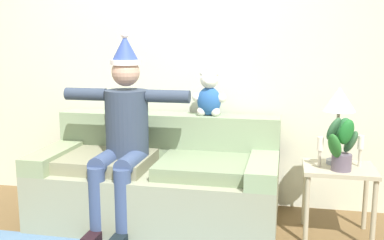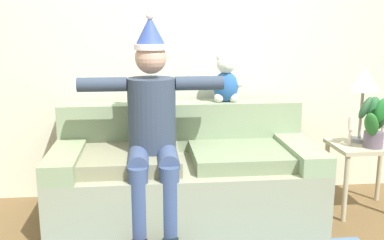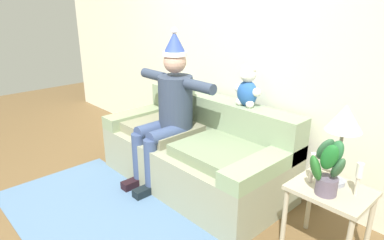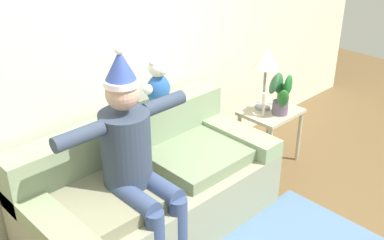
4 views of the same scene
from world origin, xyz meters
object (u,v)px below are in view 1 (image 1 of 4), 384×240
object	(u,v)px
potted_plant	(342,144)
candle_tall	(320,147)
person_seated	(123,129)
candle_short	(361,147)
side_table	(339,179)
couch	(159,180)
table_lamp	(339,103)
teddy_bear	(209,95)

from	to	relation	value
potted_plant	candle_tall	size ratio (longest dim) A/B	1.77
person_seated	candle_short	xyz separation A→B (m)	(1.77, 0.15, -0.08)
candle_tall	side_table	bearing A→B (deg)	7.89
side_table	potted_plant	xyz separation A→B (m)	(-0.00, -0.10, 0.29)
couch	candle_tall	xyz separation A→B (m)	(1.25, -0.08, 0.36)
person_seated	side_table	distance (m)	1.67
table_lamp	teddy_bear	bearing A→B (deg)	165.48
teddy_bear	table_lamp	bearing A→B (deg)	-14.52
table_lamp	candle_short	world-z (taller)	table_lamp
side_table	candle_short	world-z (taller)	candle_short
teddy_bear	table_lamp	size ratio (longest dim) A/B	0.66
couch	side_table	bearing A→B (deg)	-2.27
person_seated	candle_tall	xyz separation A→B (m)	(1.49, 0.09, -0.09)
teddy_bear	candle_short	size ratio (longest dim) A/B	1.64
candle_tall	candle_short	xyz separation A→B (m)	(0.29, 0.06, 0.01)
side_table	candle_tall	bearing A→B (deg)	-172.11
side_table	candle_tall	size ratio (longest dim) A/B	2.42
table_lamp	candle_tall	size ratio (longest dim) A/B	2.60
person_seated	table_lamp	size ratio (longest dim) A/B	2.63
couch	person_seated	world-z (taller)	person_seated
side_table	candle_short	bearing A→B (deg)	15.50
teddy_bear	table_lamp	xyz separation A→B (m)	(1.01, -0.26, 0.00)
couch	teddy_bear	xyz separation A→B (m)	(0.36, 0.29, 0.67)
potted_plant	candle_short	distance (m)	0.21
teddy_bear	side_table	bearing A→B (deg)	-18.56
teddy_bear	candle_tall	distance (m)	1.01
table_lamp	potted_plant	world-z (taller)	table_lamp
table_lamp	couch	bearing A→B (deg)	-178.80
side_table	potted_plant	distance (m)	0.30
couch	table_lamp	world-z (taller)	table_lamp
side_table	table_lamp	xyz separation A→B (m)	(-0.02, 0.08, 0.55)
person_seated	table_lamp	xyz separation A→B (m)	(1.61, 0.19, 0.23)
couch	potted_plant	world-z (taller)	potted_plant
person_seated	potted_plant	size ratio (longest dim) A/B	3.88
table_lamp	potted_plant	xyz separation A→B (m)	(0.01, -0.18, -0.26)
person_seated	teddy_bear	world-z (taller)	person_seated
couch	candle_short	xyz separation A→B (m)	(1.54, -0.02, 0.36)
potted_plant	candle_short	size ratio (longest dim) A/B	1.69
potted_plant	teddy_bear	bearing A→B (deg)	156.70
couch	potted_plant	distance (m)	1.45
couch	person_seated	size ratio (longest dim) A/B	1.25
person_seated	teddy_bear	distance (m)	0.78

